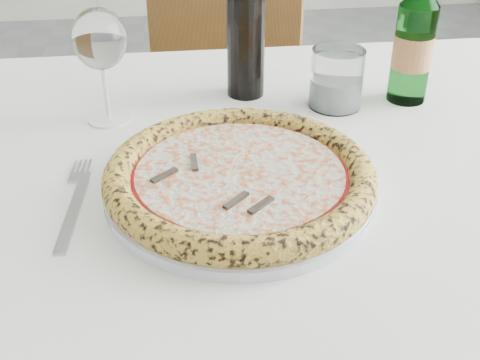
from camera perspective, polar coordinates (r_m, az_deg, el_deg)
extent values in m
cube|color=olive|center=(0.87, -0.86, 0.91)|extent=(1.41, 0.81, 0.04)
cube|color=white|center=(0.86, -0.87, 2.23)|extent=(1.47, 0.87, 0.01)
cube|color=white|center=(1.29, -3.09, 7.37)|extent=(1.46, 0.01, 0.22)
cube|color=olive|center=(1.60, -3.30, 4.91)|extent=(0.55, 0.55, 0.04)
cube|color=olive|center=(1.67, -1.55, 15.50)|extent=(0.41, 0.20, 0.46)
cylinder|color=olive|center=(1.83, 4.10, 0.24)|extent=(0.04, 0.04, 0.43)
cylinder|color=olive|center=(1.54, 1.50, -6.75)|extent=(0.04, 0.04, 0.43)
cylinder|color=olive|center=(1.92, -6.69, 1.68)|extent=(0.04, 0.04, 0.43)
cylinder|color=olive|center=(1.64, -11.09, -4.63)|extent=(0.04, 0.04, 0.43)
cylinder|color=white|center=(0.77, 0.00, -0.82)|extent=(0.34, 0.34, 0.01)
torus|color=white|center=(0.76, 0.00, -0.51)|extent=(0.34, 0.34, 0.01)
cylinder|color=tan|center=(0.76, 0.00, 0.00)|extent=(0.33, 0.33, 0.01)
torus|color=gold|center=(0.75, 0.00, 0.51)|extent=(0.34, 0.34, 0.04)
cylinder|color=red|center=(0.75, 0.00, 0.51)|extent=(0.29, 0.29, 0.00)
cylinder|color=beige|center=(0.75, 0.00, 0.71)|extent=(0.26, 0.26, 0.00)
cube|color=#44372D|center=(0.76, 2.52, 1.17)|extent=(0.04, 0.01, 0.00)
cube|color=#44372D|center=(0.80, -0.50, 2.99)|extent=(0.01, 0.04, 0.00)
cube|color=#44372D|center=(0.75, -5.69, 0.61)|extent=(0.04, 0.01, 0.00)
cube|color=#44372D|center=(0.72, 0.41, -0.62)|extent=(0.01, 0.04, 0.00)
cube|color=#A1A4AC|center=(0.75, -15.61, -3.30)|extent=(0.03, 0.15, 0.00)
cube|color=#A1A4AC|center=(0.83, -14.96, 0.43)|extent=(0.03, 0.03, 0.00)
cylinder|color=#A1A4AC|center=(0.86, -15.43, 1.42)|extent=(0.00, 0.04, 0.00)
cylinder|color=#A1A4AC|center=(0.86, -14.99, 1.45)|extent=(0.00, 0.04, 0.00)
cylinder|color=#A1A4AC|center=(0.86, -14.55, 1.48)|extent=(0.00, 0.04, 0.00)
cylinder|color=#A1A4AC|center=(0.85, -14.12, 1.51)|extent=(0.00, 0.04, 0.00)
cylinder|color=white|center=(0.97, -12.27, 5.70)|extent=(0.07, 0.07, 0.00)
cylinder|color=white|center=(0.95, -12.60, 8.22)|extent=(0.01, 0.01, 0.09)
ellipsoid|color=silver|center=(0.92, -13.21, 12.91)|extent=(0.08, 0.08, 0.09)
cylinder|color=silver|center=(0.99, 9.14, 9.48)|extent=(0.09, 0.09, 0.10)
cylinder|color=white|center=(1.00, 9.03, 8.25)|extent=(0.08, 0.08, 0.05)
cylinder|color=#4B8F51|center=(1.03, 16.00, 11.39)|extent=(0.06, 0.06, 0.16)
cylinder|color=tan|center=(1.03, 16.04, 11.64)|extent=(0.06, 0.06, 0.05)
cylinder|color=black|center=(1.01, 0.55, 12.83)|extent=(0.06, 0.06, 0.18)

